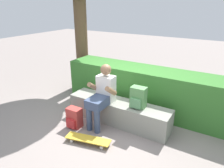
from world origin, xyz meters
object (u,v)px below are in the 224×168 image
object	(u,v)px
skateboard_near_person	(88,139)
backpack_on_bench	(138,98)
person_skater	(102,94)
bench_main	(118,112)
backpack_on_ground	(74,118)

from	to	relation	value
skateboard_near_person	backpack_on_bench	size ratio (longest dim) A/B	2.06
person_skater	skateboard_near_person	world-z (taller)	person_skater
bench_main	skateboard_near_person	distance (m)	0.90
skateboard_near_person	backpack_on_ground	size ratio (longest dim) A/B	2.06
skateboard_near_person	backpack_on_ground	xyz separation A→B (m)	(-0.54, 0.28, 0.12)
skateboard_near_person	backpack_on_bench	distance (m)	1.17
skateboard_near_person	person_skater	bearing A→B (deg)	101.58
bench_main	backpack_on_ground	xyz separation A→B (m)	(-0.65, -0.60, -0.03)
skateboard_near_person	backpack_on_bench	bearing A→B (deg)	58.73
person_skater	skateboard_near_person	distance (m)	0.89
bench_main	person_skater	world-z (taller)	person_skater
backpack_on_bench	person_skater	bearing A→B (deg)	-162.61
person_skater	backpack_on_ground	world-z (taller)	person_skater
bench_main	backpack_on_bench	size ratio (longest dim) A/B	5.28
person_skater	skateboard_near_person	size ratio (longest dim) A/B	1.46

